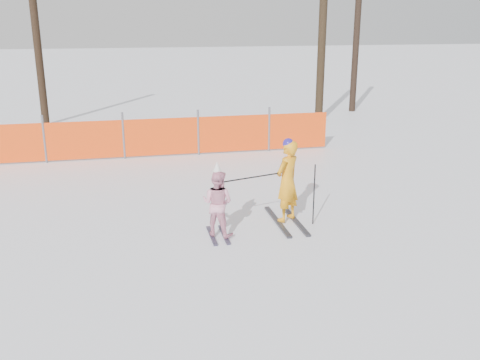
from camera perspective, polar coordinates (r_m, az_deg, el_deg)
The scene contains 6 objects.
ground at distance 8.95m, azimuth 0.68°, elevation -7.05°, with size 120.00×120.00×0.00m, color white.
adult at distance 9.74m, azimuth 5.06°, elevation -0.16°, with size 0.66×1.55×1.59m.
child at distance 9.12m, azimuth -2.41°, elevation -2.42°, with size 0.71×0.84×1.35m.
ski_poles at distance 9.53m, azimuth 4.71°, elevation -0.63°, with size 1.70×0.35×1.14m.
safety_fence at distance 14.75m, azimuth -21.00°, elevation 3.78°, with size 15.71×0.06×1.25m.
tree_trunks at distance 19.73m, azimuth 1.04°, elevation 14.13°, with size 11.97×1.98×5.62m.
Camera 1 is at (-1.82, -7.96, 3.66)m, focal length 40.00 mm.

